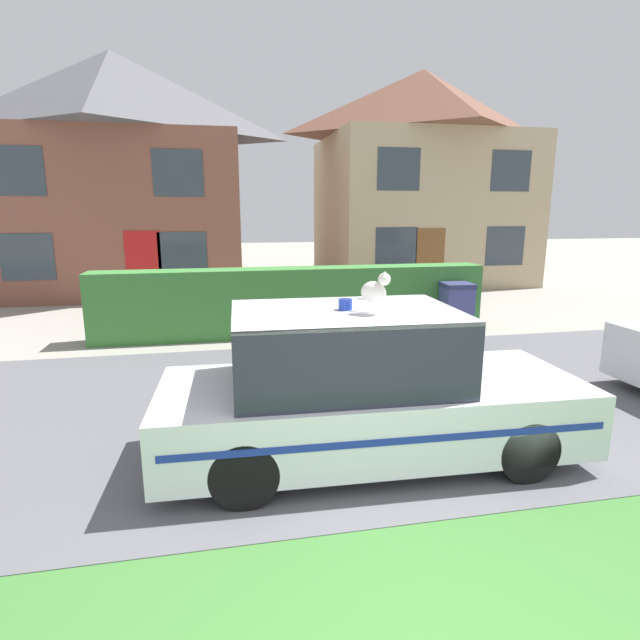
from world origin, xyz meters
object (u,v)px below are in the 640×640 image
house_left (119,173)px  wheelie_bin (456,309)px  house_right (420,177)px  police_car (362,389)px  cat (376,290)px

house_left → wheelie_bin: size_ratio=7.02×
house_left → wheelie_bin: bearing=-45.0°
wheelie_bin → house_right: bearing=77.6°
police_car → wheelie_bin: size_ratio=4.00×
police_car → house_right: 15.18m
cat → house_left: size_ratio=0.04×
police_car → house_left: (-4.62, 13.16, 3.09)m
police_car → cat: cat is taller
house_right → police_car: bearing=-114.2°
cat → house_right: house_right is taller
house_left → wheelie_bin: (8.18, -8.17, -3.31)m
cat → wheelie_bin: cat is taller
house_right → wheelie_bin: bearing=-106.4°
cat → house_right: (6.04, 13.81, 2.00)m
house_left → cat: bearing=-70.9°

